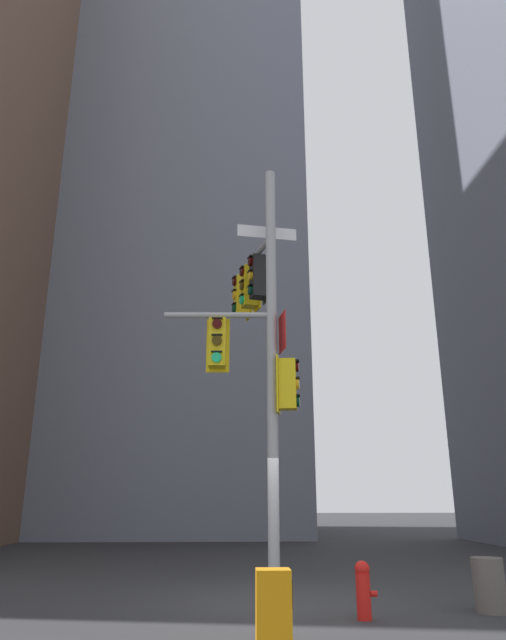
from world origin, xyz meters
The scene contains 6 objects.
ground centered at (0.00, 0.00, 0.00)m, with size 120.00×120.00×0.00m, color #2D2D30.
building_mid_block centered at (-3.80, 21.01, 25.67)m, with size 13.43×13.43×51.34m, color slate.
signal_pole_assembly centered at (-0.26, 0.53, 5.16)m, with size 2.84×2.68×8.76m.
fire_hydrant centered at (1.25, -1.67, 0.44)m, with size 0.33×0.23×0.84m.
newspaper_box centered at (-0.26, -3.32, 0.46)m, with size 0.45×0.36×0.91m.
trash_bin centered at (3.44, -1.19, 0.41)m, with size 0.51×0.51×0.83m, color #59514C.
Camera 1 is at (-0.83, -11.19, 1.78)m, focal length 31.90 mm.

